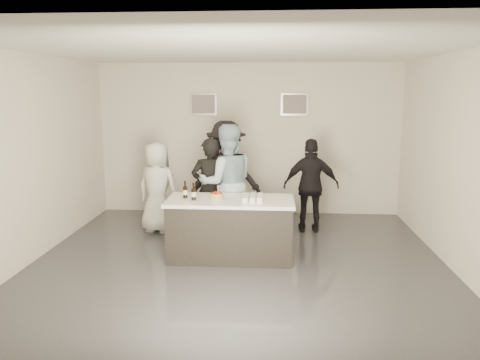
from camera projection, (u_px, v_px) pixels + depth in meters
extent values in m
plane|color=#3D3D42|center=(238.00, 265.00, 6.71)|extent=(6.00, 6.00, 0.00)
plane|color=white|center=(237.00, 49.00, 6.14)|extent=(6.00, 6.00, 0.00)
cube|color=silver|center=(249.00, 139.00, 9.37)|extent=(6.00, 0.04, 3.00)
cube|color=silver|center=(208.00, 222.00, 3.49)|extent=(6.00, 0.04, 3.00)
cube|color=silver|center=(27.00, 160.00, 6.63)|extent=(0.04, 6.00, 3.00)
cube|color=silver|center=(462.00, 164.00, 6.22)|extent=(0.04, 6.00, 3.00)
cube|color=#B2B2B7|center=(203.00, 104.00, 9.27)|extent=(0.54, 0.04, 0.44)
cube|color=#B2B2B7|center=(295.00, 104.00, 9.14)|extent=(0.54, 0.04, 0.44)
cube|color=white|center=(231.00, 229.00, 6.93)|extent=(1.86, 0.86, 0.90)
cylinder|color=yellow|center=(217.00, 196.00, 6.86)|extent=(0.20, 0.20, 0.07)
cylinder|color=black|center=(185.00, 189.00, 6.91)|extent=(0.07, 0.07, 0.26)
cylinder|color=black|center=(194.00, 191.00, 6.77)|extent=(0.07, 0.07, 0.26)
cube|color=orange|center=(253.00, 198.00, 6.76)|extent=(0.30, 0.40, 0.08)
cube|color=pink|center=(210.00, 204.00, 6.54)|extent=(0.24, 0.08, 0.01)
imported|color=black|center=(210.00, 190.00, 7.70)|extent=(0.67, 0.48, 1.72)
imported|color=#A2C1D4|center=(227.00, 183.00, 7.68)|extent=(1.09, 0.94, 1.94)
imported|color=silver|center=(158.00, 188.00, 8.17)|extent=(0.90, 0.73, 1.59)
imported|color=black|center=(311.00, 186.00, 8.18)|extent=(0.97, 0.41, 1.65)
imported|color=black|center=(226.00, 175.00, 8.40)|extent=(1.37, 0.94, 1.94)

